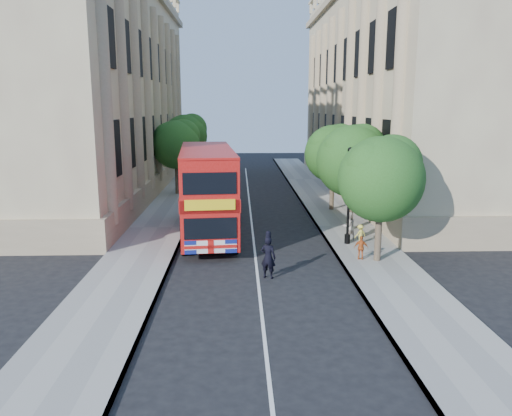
{
  "coord_description": "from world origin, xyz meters",
  "views": [
    {
      "loc": [
        -0.78,
        -19.68,
        7.36
      ],
      "look_at": [
        0.06,
        5.0,
        2.3
      ],
      "focal_mm": 35.0,
      "sensor_mm": 36.0,
      "label": 1
    }
  ],
  "objects": [
    {
      "name": "building_right",
      "position": [
        13.8,
        24.0,
        9.0
      ],
      "size": [
        12.0,
        38.0,
        18.0
      ],
      "primitive_type": "cube",
      "color": "tan",
      "rests_on": "ground"
    },
    {
      "name": "ground",
      "position": [
        0.0,
        0.0,
        0.0
      ],
      "size": [
        120.0,
        120.0,
        0.0
      ],
      "primitive_type": "plane",
      "color": "black",
      "rests_on": "ground"
    },
    {
      "name": "double_decker_bus",
      "position": [
        -2.6,
        8.37,
        2.73
      ],
      "size": [
        3.71,
        10.89,
        4.94
      ],
      "rotation": [
        0.0,
        0.0,
        0.09
      ],
      "color": "#B2100C",
      "rests_on": "ground"
    },
    {
      "name": "tree_left_back",
      "position": [
        -5.96,
        30.03,
        4.71
      ],
      "size": [
        4.2,
        4.2,
        6.65
      ],
      "color": "#473828",
      "rests_on": "ground"
    },
    {
      "name": "child_b",
      "position": [
        5.68,
        5.95,
        0.64
      ],
      "size": [
        0.77,
        0.63,
        1.04
      ],
      "primitive_type": "imported",
      "rotation": [
        0.0,
        0.0,
        3.56
      ],
      "color": "#E0D34C",
      "rests_on": "pavement_right"
    },
    {
      "name": "lamp_post",
      "position": [
        5.0,
        6.0,
        2.51
      ],
      "size": [
        0.32,
        0.32,
        5.16
      ],
      "color": "black",
      "rests_on": "pavement_right"
    },
    {
      "name": "tree_right_far",
      "position": [
        5.84,
        15.03,
        4.31
      ],
      "size": [
        4.0,
        4.0,
        6.15
      ],
      "color": "#473828",
      "rests_on": "ground"
    },
    {
      "name": "child_a",
      "position": [
        5.04,
        3.15,
        0.7
      ],
      "size": [
        0.71,
        0.39,
        1.15
      ],
      "primitive_type": "imported",
      "rotation": [
        0.0,
        0.0,
        2.97
      ],
      "color": "#C75B23",
      "rests_on": "pavement_right"
    },
    {
      "name": "woman_pedestrian",
      "position": [
        5.21,
        6.66,
        0.9
      ],
      "size": [
        0.94,
        0.86,
        1.57
      ],
      "primitive_type": "imported",
      "rotation": [
        0.0,
        0.0,
        3.57
      ],
      "color": "beige",
      "rests_on": "pavement_right"
    },
    {
      "name": "tree_left_far",
      "position": [
        -5.96,
        22.03,
        4.44
      ],
      "size": [
        4.0,
        4.0,
        6.3
      ],
      "color": "#473828",
      "rests_on": "ground"
    },
    {
      "name": "pavement_left",
      "position": [
        -5.75,
        10.0,
        0.06
      ],
      "size": [
        3.5,
        80.0,
        0.12
      ],
      "primitive_type": "cube",
      "color": "gray",
      "rests_on": "ground"
    },
    {
      "name": "police_constable",
      "position": [
        0.45,
        1.0,
        0.93
      ],
      "size": [
        0.8,
        0.68,
        1.86
      ],
      "primitive_type": "imported",
      "rotation": [
        0.0,
        0.0,
        2.72
      ],
      "color": "black",
      "rests_on": "ground"
    },
    {
      "name": "pavement_right",
      "position": [
        5.75,
        10.0,
        0.06
      ],
      "size": [
        3.5,
        80.0,
        0.12
      ],
      "primitive_type": "cube",
      "color": "gray",
      "rests_on": "ground"
    },
    {
      "name": "tree_right_near",
      "position": [
        5.84,
        3.03,
        4.25
      ],
      "size": [
        4.0,
        4.0,
        6.08
      ],
      "color": "#473828",
      "rests_on": "ground"
    },
    {
      "name": "box_van",
      "position": [
        -2.3,
        16.37,
        1.45
      ],
      "size": [
        2.22,
        5.22,
        2.96
      ],
      "rotation": [
        0.0,
        0.0,
        -0.02
      ],
      "color": "black",
      "rests_on": "ground"
    },
    {
      "name": "building_left",
      "position": [
        -13.8,
        24.0,
        9.0
      ],
      "size": [
        12.0,
        38.0,
        18.0
      ],
      "primitive_type": "cube",
      "color": "tan",
      "rests_on": "ground"
    },
    {
      "name": "tree_right_mid",
      "position": [
        5.84,
        9.03,
        4.45
      ],
      "size": [
        4.2,
        4.2,
        6.37
      ],
      "color": "#473828",
      "rests_on": "ground"
    }
  ]
}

